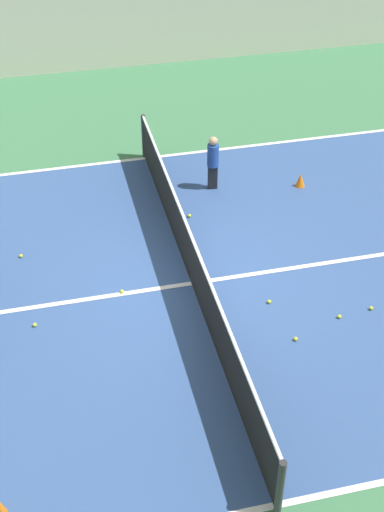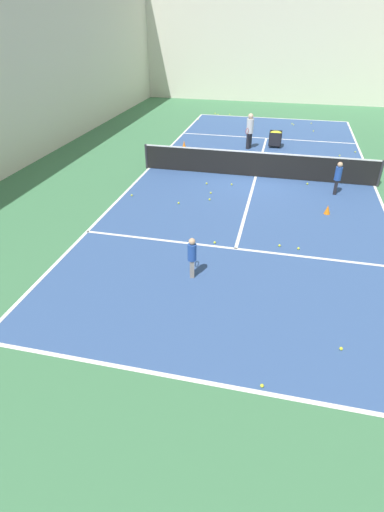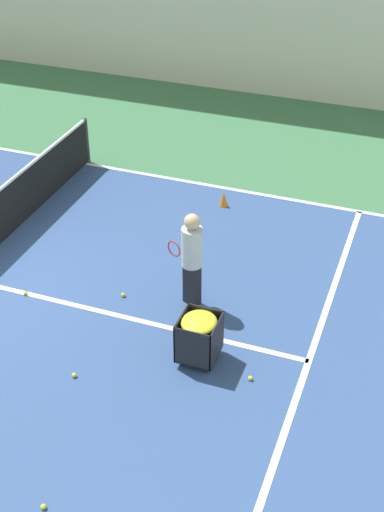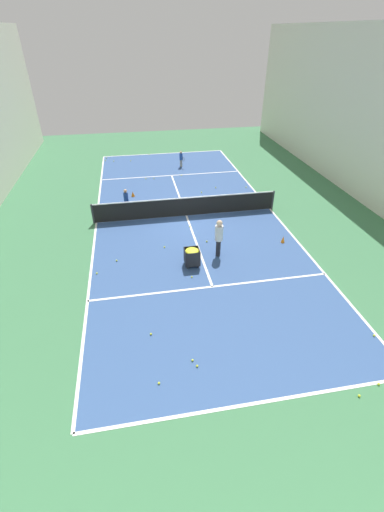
{
  "view_description": "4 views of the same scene",
  "coord_description": "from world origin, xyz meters",
  "px_view_note": "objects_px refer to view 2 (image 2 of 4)",
  "views": [
    {
      "loc": [
        -9.54,
        2.26,
        8.14
      ],
      "look_at": [
        0.0,
        0.0,
        0.62
      ],
      "focal_mm": 50.0,
      "sensor_mm": 36.0,
      "label": 1
    },
    {
      "loc": [
        1.02,
        -15.9,
        5.77
      ],
      "look_at": [
        -0.9,
        -7.67,
        0.61
      ],
      "focal_mm": 28.0,
      "sensor_mm": 36.0,
      "label": 2
    },
    {
      "loc": [
        7.93,
        7.11,
        7.21
      ],
      "look_at": [
        -0.73,
        3.93,
        0.92
      ],
      "focal_mm": 50.0,
      "sensor_mm": 36.0,
      "label": 3
    },
    {
      "loc": [
        2.57,
        15.9,
        8.14
      ],
      "look_at": [
        0.51,
        4.5,
        0.46
      ],
      "focal_mm": 24.0,
      "sensor_mm": 36.0,
      "label": 4
    }
  ],
  "objects_px": {
    "coach_at_net": "(250,129)",
    "child_midcourt": "(338,176)",
    "tennis_net": "(257,164)",
    "training_cone_1": "(184,144)",
    "training_cone_0": "(328,210)",
    "ball_cart": "(276,136)",
    "player_near_baseline": "(192,255)"
  },
  "relations": [
    {
      "from": "player_near_baseline",
      "to": "child_midcourt",
      "type": "height_order",
      "value": "child_midcourt"
    },
    {
      "from": "coach_at_net",
      "to": "child_midcourt",
      "type": "distance_m",
      "value": 6.34
    },
    {
      "from": "child_midcourt",
      "to": "training_cone_0",
      "type": "xyz_separation_m",
      "value": [
        -0.37,
        -1.85,
        -0.54
      ]
    },
    {
      "from": "coach_at_net",
      "to": "training_cone_0",
      "type": "distance_m",
      "value": 7.77
    },
    {
      "from": "training_cone_1",
      "to": "player_near_baseline",
      "type": "bearing_deg",
      "value": -74.87
    },
    {
      "from": "tennis_net",
      "to": "training_cone_1",
      "type": "height_order",
      "value": "tennis_net"
    },
    {
      "from": "coach_at_net",
      "to": "training_cone_1",
      "type": "bearing_deg",
      "value": -57.72
    },
    {
      "from": "tennis_net",
      "to": "training_cone_0",
      "type": "xyz_separation_m",
      "value": [
        2.66,
        -3.02,
        -0.38
      ]
    },
    {
      "from": "child_midcourt",
      "to": "training_cone_1",
      "type": "relative_size",
      "value": 3.85
    },
    {
      "from": "training_cone_1",
      "to": "tennis_net",
      "type": "bearing_deg",
      "value": -41.32
    },
    {
      "from": "coach_at_net",
      "to": "child_midcourt",
      "type": "xyz_separation_m",
      "value": [
        3.76,
        -5.09,
        -0.26
      ]
    },
    {
      "from": "coach_at_net",
      "to": "training_cone_0",
      "type": "bearing_deg",
      "value": 49.59
    },
    {
      "from": "tennis_net",
      "to": "training_cone_1",
      "type": "relative_size",
      "value": 30.11
    },
    {
      "from": "ball_cart",
      "to": "training_cone_1",
      "type": "xyz_separation_m",
      "value": [
        -4.42,
        -1.06,
        -0.39
      ]
    },
    {
      "from": "tennis_net",
      "to": "training_cone_0",
      "type": "relative_size",
      "value": 31.33
    },
    {
      "from": "training_cone_0",
      "to": "child_midcourt",
      "type": "bearing_deg",
      "value": 78.77
    },
    {
      "from": "ball_cart",
      "to": "training_cone_0",
      "type": "height_order",
      "value": "ball_cart"
    },
    {
      "from": "coach_at_net",
      "to": "training_cone_1",
      "type": "distance_m",
      "value": 3.31
    },
    {
      "from": "ball_cart",
      "to": "training_cone_1",
      "type": "height_order",
      "value": "ball_cart"
    },
    {
      "from": "player_near_baseline",
      "to": "tennis_net",
      "type": "bearing_deg",
      "value": -22.61
    },
    {
      "from": "child_midcourt",
      "to": "training_cone_0",
      "type": "bearing_deg",
      "value": 174.52
    },
    {
      "from": "training_cone_1",
      "to": "ball_cart",
      "type": "bearing_deg",
      "value": 13.49
    },
    {
      "from": "coach_at_net",
      "to": "child_midcourt",
      "type": "height_order",
      "value": "coach_at_net"
    },
    {
      "from": "tennis_net",
      "to": "child_midcourt",
      "type": "bearing_deg",
      "value": -21.1
    },
    {
      "from": "child_midcourt",
      "to": "training_cone_0",
      "type": "distance_m",
      "value": 1.96
    },
    {
      "from": "child_midcourt",
      "to": "training_cone_0",
      "type": "height_order",
      "value": "child_midcourt"
    },
    {
      "from": "player_near_baseline",
      "to": "coach_at_net",
      "type": "height_order",
      "value": "coach_at_net"
    },
    {
      "from": "tennis_net",
      "to": "training_cone_0",
      "type": "bearing_deg",
      "value": -48.6
    },
    {
      "from": "player_near_baseline",
      "to": "ball_cart",
      "type": "xyz_separation_m",
      "value": [
        1.42,
        12.15,
        -0.08
      ]
    },
    {
      "from": "tennis_net",
      "to": "child_midcourt",
      "type": "height_order",
      "value": "child_midcourt"
    },
    {
      "from": "tennis_net",
      "to": "ball_cart",
      "type": "relative_size",
      "value": 12.16
    },
    {
      "from": "training_cone_0",
      "to": "coach_at_net",
      "type": "bearing_deg",
      "value": 116.06
    }
  ]
}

